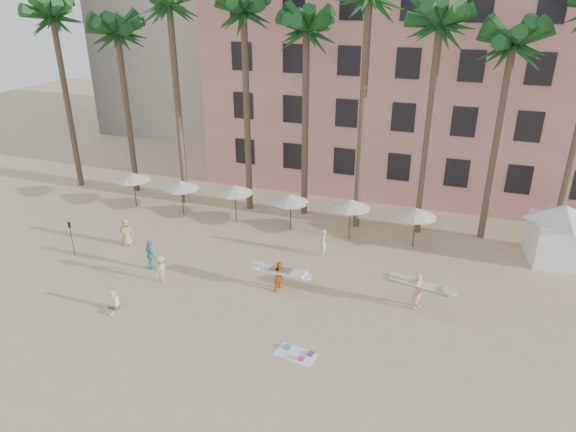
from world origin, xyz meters
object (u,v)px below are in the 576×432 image
(cabana, at_px, (561,228))
(carrier_yellow, at_px, (418,289))
(pink_hotel, at_px, (443,82))
(carrier_white, at_px, (281,275))

(cabana, height_order, carrier_yellow, cabana)
(pink_hotel, bearing_deg, cabana, -56.82)
(cabana, height_order, carrier_white, cabana)
(pink_hotel, height_order, carrier_white, pink_hotel)
(carrier_white, bearing_deg, carrier_yellow, 5.10)
(carrier_yellow, xyz_separation_m, carrier_white, (-7.03, -0.63, -0.19))
(carrier_white, bearing_deg, pink_hotel, 73.66)
(pink_hotel, relative_size, carrier_yellow, 11.54)
(pink_hotel, bearing_deg, carrier_white, -106.34)
(pink_hotel, xyz_separation_m, cabana, (8.10, -12.38, -5.93))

